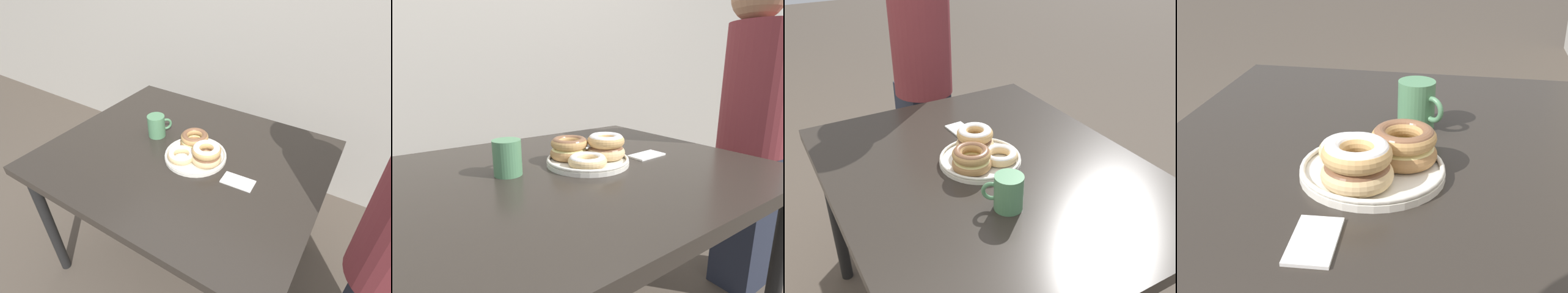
{
  "view_description": "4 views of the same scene",
  "coord_description": "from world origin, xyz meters",
  "views": [
    {
      "loc": [
        0.62,
        -0.77,
        1.57
      ],
      "look_at": [
        0.06,
        0.14,
        0.81
      ],
      "focal_mm": 28.0,
      "sensor_mm": 36.0,
      "label": 1
    },
    {
      "loc": [
        -0.51,
        -0.65,
        1.05
      ],
      "look_at": [
        0.06,
        0.14,
        0.81
      ],
      "focal_mm": 28.0,
      "sensor_mm": 36.0,
      "label": 2
    },
    {
      "loc": [
        -1.02,
        0.75,
        1.51
      ],
      "look_at": [
        0.06,
        0.14,
        0.81
      ],
      "focal_mm": 40.0,
      "sensor_mm": 36.0,
      "label": 3
    },
    {
      "loc": [
        0.95,
        0.3,
        1.22
      ],
      "look_at": [
        0.06,
        0.14,
        0.81
      ],
      "focal_mm": 50.0,
      "sensor_mm": 36.0,
      "label": 4
    }
  ],
  "objects": [
    {
      "name": "donut_plate",
      "position": [
        0.06,
        0.14,
        0.79
      ],
      "size": [
        0.29,
        0.27,
        0.1
      ],
      "color": "silver",
      "rests_on": "dining_table"
    },
    {
      "name": "napkin",
      "position": [
        0.29,
        0.09,
        0.75
      ],
      "size": [
        0.13,
        0.08,
        0.01
      ],
      "color": "white",
      "rests_on": "dining_table"
    },
    {
      "name": "wall_back",
      "position": [
        0.0,
        1.12,
        1.3
      ],
      "size": [
        8.0,
        0.05,
        2.6
      ],
      "color": "#9E998E",
      "rests_on": "ground_plane"
    },
    {
      "name": "coffee_mug",
      "position": [
        -0.2,
        0.19,
        0.8
      ],
      "size": [
        0.09,
        0.11,
        0.11
      ],
      "color": "#4C7F56",
      "rests_on": "dining_table"
    },
    {
      "name": "person_figure",
      "position": [
        0.88,
        -0.0,
        0.74
      ],
      "size": [
        0.36,
        0.28,
        1.44
      ],
      "color": "#232838",
      "rests_on": "ground_plane"
    },
    {
      "name": "dining_table",
      "position": [
        0.0,
        0.13,
        0.68
      ],
      "size": [
        1.2,
        0.98,
        0.75
      ],
      "color": "#28231E",
      "rests_on": "ground_plane"
    }
  ]
}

